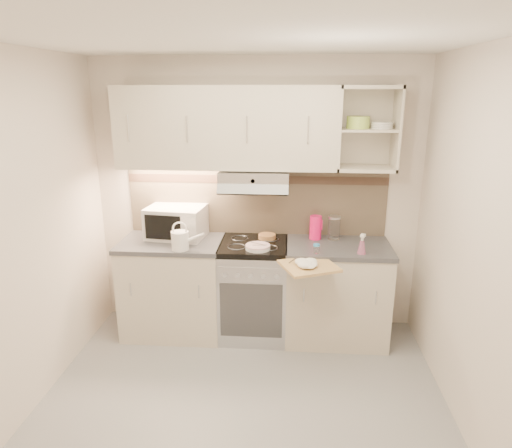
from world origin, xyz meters
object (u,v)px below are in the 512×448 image
(electric_range, at_px, (254,289))
(spray_bottle, at_px, (362,245))
(glass_jar, at_px, (334,228))
(cutting_board, at_px, (309,266))
(microwave, at_px, (176,222))
(pink_pitcher, at_px, (316,227))
(watering_can, at_px, (181,240))
(plate_stack, at_px, (258,247))

(electric_range, height_order, spray_bottle, spray_bottle)
(electric_range, relative_size, glass_jar, 4.13)
(glass_jar, relative_size, cutting_board, 0.54)
(electric_range, relative_size, microwave, 1.64)
(microwave, relative_size, pink_pitcher, 2.54)
(watering_can, distance_m, pink_pitcher, 1.22)
(electric_range, relative_size, watering_can, 3.09)
(microwave, relative_size, cutting_board, 1.35)
(pink_pitcher, xyz_separation_m, glass_jar, (0.17, 0.00, 0.00))
(watering_can, xyz_separation_m, glass_jar, (1.32, 0.38, 0.02))
(pink_pitcher, height_order, cutting_board, pink_pitcher)
(watering_can, xyz_separation_m, pink_pitcher, (1.15, 0.38, 0.02))
(plate_stack, distance_m, spray_bottle, 0.87)
(cutting_board, bearing_deg, plate_stack, 123.35)
(plate_stack, height_order, pink_pitcher, pink_pitcher)
(electric_range, bearing_deg, glass_jar, 12.87)
(glass_jar, bearing_deg, cutting_board, -111.70)
(microwave, bearing_deg, electric_range, -2.56)
(glass_jar, height_order, spray_bottle, glass_jar)
(watering_can, bearing_deg, pink_pitcher, 19.13)
(plate_stack, xyz_separation_m, pink_pitcher, (0.50, 0.32, 0.09))
(watering_can, xyz_separation_m, cutting_board, (1.08, -0.22, -0.12))
(watering_can, relative_size, spray_bottle, 1.57)
(glass_jar, bearing_deg, microwave, -178.07)
(microwave, relative_size, plate_stack, 2.58)
(plate_stack, height_order, glass_jar, glass_jar)
(electric_range, bearing_deg, spray_bottle, -12.19)
(spray_bottle, distance_m, cutting_board, 0.52)
(microwave, xyz_separation_m, glass_jar, (1.44, 0.05, -0.03))
(plate_stack, relative_size, cutting_board, 0.52)
(pink_pitcher, relative_size, glass_jar, 0.99)
(electric_range, height_order, pink_pitcher, pink_pitcher)
(electric_range, distance_m, spray_bottle, 1.08)
(glass_jar, bearing_deg, watering_can, -163.78)
(microwave, height_order, spray_bottle, microwave)
(plate_stack, height_order, spray_bottle, spray_bottle)
(microwave, xyz_separation_m, pink_pitcher, (1.28, 0.05, -0.04))
(electric_range, distance_m, cutting_board, 0.78)
(spray_bottle, bearing_deg, microwave, -165.92)
(watering_can, distance_m, glass_jar, 1.38)
(cutting_board, bearing_deg, spray_bottle, 5.47)
(microwave, distance_m, spray_bottle, 1.68)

